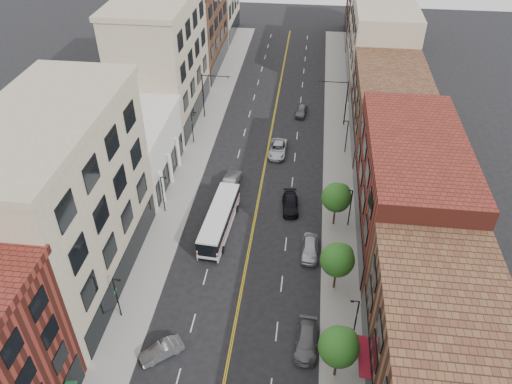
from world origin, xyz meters
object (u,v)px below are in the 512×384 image
at_px(city_bus, 219,219).
at_px(car_lane_a, 290,204).
at_px(car_angle_b, 161,351).
at_px(car_lane_b, 278,149).
at_px(car_lane_c, 301,111).
at_px(car_parked_mid, 306,341).
at_px(car_lane_behind, 231,181).
at_px(car_parked_far, 310,248).

distance_m(city_bus, car_lane_a, 9.35).
bearing_deg(car_angle_b, city_bus, 133.85).
relative_size(city_bus, car_lane_b, 2.09).
xyz_separation_m(car_lane_b, car_lane_c, (2.80, 11.95, -0.06)).
relative_size(car_angle_b, car_parked_mid, 0.83).
bearing_deg(car_lane_behind, car_angle_b, 90.58).
bearing_deg(car_angle_b, car_parked_far, 100.08).
bearing_deg(car_lane_behind, city_bus, 95.61).
xyz_separation_m(car_lane_behind, car_lane_c, (8.13, 20.45, -0.12)).
bearing_deg(car_lane_a, car_angle_b, -119.83).
relative_size(city_bus, car_angle_b, 2.80).
relative_size(car_lane_b, car_lane_c, 1.34).
xyz_separation_m(city_bus, car_parked_mid, (10.56, -14.73, -0.95)).
distance_m(car_lane_a, car_lane_c, 24.25).
bearing_deg(car_lane_b, car_lane_behind, -120.47).
height_order(car_parked_mid, car_lane_behind, car_lane_behind).
distance_m(car_parked_mid, car_lane_b, 32.44).
height_order(car_angle_b, car_lane_c, car_lane_c).
distance_m(city_bus, car_lane_behind, 8.82).
xyz_separation_m(car_lane_a, car_lane_b, (-2.57, 12.30, 0.06)).
bearing_deg(car_parked_far, car_lane_c, 94.67).
bearing_deg(city_bus, car_lane_behind, 94.18).
bearing_deg(city_bus, car_parked_far, -10.44).
xyz_separation_m(car_lane_a, car_lane_c, (0.23, 24.25, -0.00)).
xyz_separation_m(car_parked_mid, car_lane_a, (-2.71, 19.71, -0.02)).
bearing_deg(car_lane_a, car_parked_far, -76.54).
bearing_deg(car_lane_b, car_angle_b, -100.57).
relative_size(city_bus, car_parked_far, 2.43).
relative_size(car_lane_behind, car_lane_a, 1.03).
xyz_separation_m(car_parked_mid, car_parked_far, (-0.08, 12.06, 0.08)).
distance_m(car_parked_far, car_lane_a, 8.08).
height_order(car_parked_mid, car_lane_a, car_parked_mid).
xyz_separation_m(car_parked_far, car_lane_b, (-5.20, 19.95, -0.04)).
relative_size(city_bus, car_lane_c, 2.80).
xyz_separation_m(city_bus, car_lane_behind, (-0.05, 8.78, -0.85)).
height_order(car_parked_far, car_lane_b, car_parked_far).
bearing_deg(car_lane_b, car_parked_mid, -79.00).
xyz_separation_m(car_lane_behind, car_lane_b, (5.33, 8.50, -0.06)).
bearing_deg(car_parked_far, car_parked_mid, -89.25).
xyz_separation_m(car_lane_behind, car_lane_a, (7.91, -3.80, -0.12)).
height_order(city_bus, car_lane_b, city_bus).
height_order(city_bus, car_lane_behind, city_bus).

